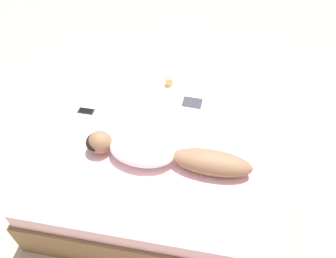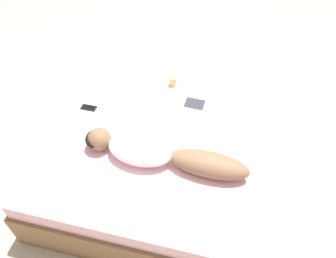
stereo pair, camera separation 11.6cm
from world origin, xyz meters
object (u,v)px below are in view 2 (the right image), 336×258
person (157,153)px  coffee_mug (173,81)px  cell_phone (89,108)px  open_magazine (192,112)px

person → coffee_mug: bearing=7.7°
coffee_mug → cell_phone: (-0.54, 0.71, -0.04)m
coffee_mug → person: bearing=-174.4°
person → open_magazine: size_ratio=2.87×
person → coffee_mug: 1.00m
coffee_mug → cell_phone: 0.90m
open_magazine → coffee_mug: (0.36, 0.27, 0.04)m
cell_phone → open_magazine: bearing=-78.4°
person → open_magazine: person is taller
open_magazine → cell_phone: (-0.18, 0.98, 0.00)m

